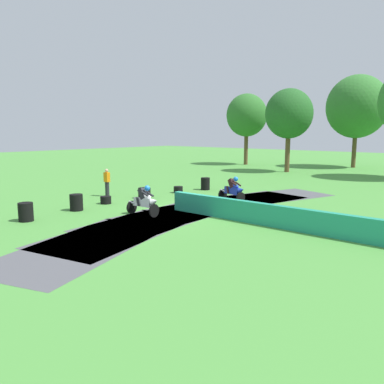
% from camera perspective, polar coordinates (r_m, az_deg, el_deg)
% --- Properties ---
extents(ground_plane, '(120.00, 120.00, 0.00)m').
position_cam_1_polar(ground_plane, '(18.54, -0.74, -2.88)').
color(ground_plane, '#4C933D').
extents(track_asphalt, '(5.67, 20.61, 0.01)m').
position_cam_1_polar(track_asphalt, '(18.24, 0.35, -3.06)').
color(track_asphalt, '#515156').
rests_on(track_asphalt, ground).
extents(safety_barrier, '(10.96, 0.33, 0.90)m').
position_cam_1_polar(safety_barrier, '(15.77, 12.53, -3.54)').
color(safety_barrier, '#239375').
rests_on(safety_barrier, ground).
extents(motorcycle_lead_blue, '(1.71, 0.97, 1.43)m').
position_cam_1_polar(motorcycle_lead_blue, '(21.13, 6.13, 0.34)').
color(motorcycle_lead_blue, black).
rests_on(motorcycle_lead_blue, ground).
extents(motorcycle_chase_white, '(1.68, 0.80, 1.43)m').
position_cam_1_polar(motorcycle_chase_white, '(17.72, -7.01, -1.35)').
color(motorcycle_chase_white, black).
rests_on(motorcycle_chase_white, ground).
extents(tire_stack_near, '(0.59, 0.59, 0.80)m').
position_cam_1_polar(tire_stack_near, '(25.29, 1.98, 1.23)').
color(tire_stack_near, black).
rests_on(tire_stack_near, ground).
extents(tire_stack_mid_a, '(0.57, 0.57, 0.40)m').
position_cam_1_polar(tire_stack_mid_a, '(24.08, -2.05, 0.35)').
color(tire_stack_mid_a, black).
rests_on(tire_stack_mid_a, ground).
extents(tire_stack_mid_b, '(0.71, 0.71, 0.60)m').
position_cam_1_polar(tire_stack_mid_b, '(22.28, -7.05, -0.15)').
color(tire_stack_mid_b, black).
rests_on(tire_stack_mid_b, ground).
extents(tire_stack_far, '(0.57, 0.57, 0.40)m').
position_cam_1_polar(tire_stack_far, '(20.96, -12.62, -1.16)').
color(tire_stack_far, black).
rests_on(tire_stack_far, ground).
extents(tire_stack_extra_a, '(0.62, 0.62, 0.80)m').
position_cam_1_polar(tire_stack_extra_a, '(19.48, -16.73, -1.48)').
color(tire_stack_extra_a, black).
rests_on(tire_stack_extra_a, ground).
extents(tire_stack_extra_b, '(0.62, 0.62, 0.80)m').
position_cam_1_polar(tire_stack_extra_b, '(17.93, -23.36, -2.73)').
color(tire_stack_extra_b, black).
rests_on(tire_stack_extra_b, ground).
extents(track_marshal, '(0.34, 0.24, 1.63)m').
position_cam_1_polar(track_marshal, '(23.24, -12.46, 1.37)').
color(track_marshal, '#232328').
rests_on(track_marshal, ground).
extents(tree_far_right, '(6.16, 6.16, 9.55)m').
position_cam_1_polar(tree_far_right, '(44.22, 23.20, 11.51)').
color(tree_far_right, brown).
rests_on(tree_far_right, ground).
extents(tree_mid_rise, '(4.57, 4.57, 8.00)m').
position_cam_1_polar(tree_mid_rise, '(44.89, 8.09, 11.14)').
color(tree_mid_rise, brown).
rests_on(tree_mid_rise, ground).
extents(tree_behind_barrier, '(4.36, 4.36, 7.70)m').
position_cam_1_polar(tree_behind_barrier, '(37.38, 14.14, 11.13)').
color(tree_behind_barrier, brown).
rests_on(tree_behind_barrier, ground).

